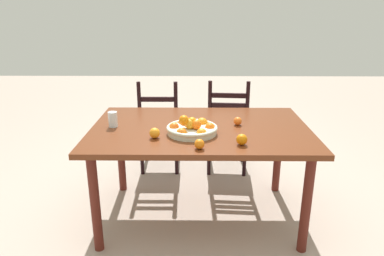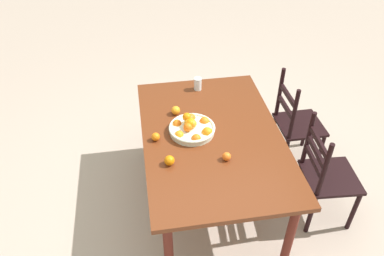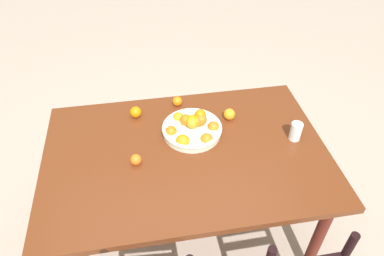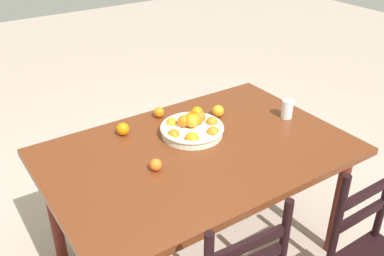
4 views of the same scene
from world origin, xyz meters
name	(u,v)px [view 2 (image 2 of 4)]	position (x,y,z in m)	size (l,w,h in m)	color
ground_plane	(209,200)	(0.00, 0.00, 0.00)	(12.00, 12.00, 0.00)	#B19E8F
dining_table	(212,143)	(0.00, 0.00, 0.67)	(1.58, 1.04, 0.74)	#612C15
chair_near_window	(325,176)	(0.28, 0.85, 0.45)	(0.43, 0.43, 0.94)	black
chair_by_cabinet	(296,125)	(-0.39, 0.87, 0.43)	(0.40, 0.40, 0.93)	black
fruit_bowl	(192,128)	(-0.06, -0.14, 0.79)	(0.35, 0.35, 0.14)	silver
orange_loose_0	(169,160)	(0.26, -0.35, 0.78)	(0.07, 0.07, 0.07)	orange
orange_loose_1	(176,110)	(-0.31, -0.24, 0.78)	(0.07, 0.07, 0.07)	orange
orange_loose_2	(227,156)	(0.28, 0.04, 0.77)	(0.06, 0.06, 0.06)	orange
orange_loose_3	(156,137)	(-0.01, -0.42, 0.77)	(0.06, 0.06, 0.06)	orange
drinking_glass	(198,84)	(-0.63, 0.00, 0.80)	(0.07, 0.07, 0.11)	silver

